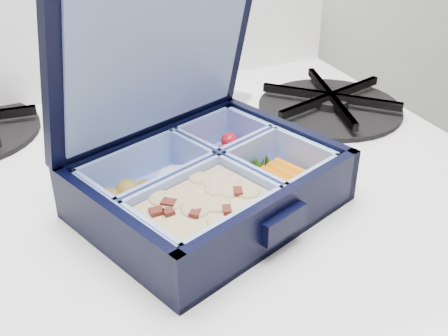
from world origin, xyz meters
name	(u,v)px	position (x,y,z in m)	size (l,w,h in m)	color
bento_box	(209,184)	(-0.41, 1.60, 0.99)	(0.23, 0.18, 0.06)	black
burner_grate	(330,100)	(-0.18, 1.74, 0.97)	(0.19, 0.19, 0.03)	black
fork	(214,125)	(-0.34, 1.75, 0.96)	(0.03, 0.19, 0.01)	silver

